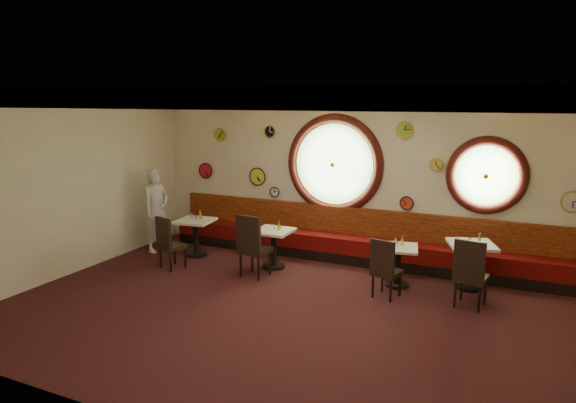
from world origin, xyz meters
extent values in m
cube|color=black|center=(0.00, 0.00, 0.00)|extent=(9.00, 6.00, 0.00)
cube|color=gold|center=(0.00, 0.00, 3.20)|extent=(9.00, 6.00, 0.02)
cube|color=beige|center=(0.00, 3.00, 1.60)|extent=(9.00, 0.02, 3.20)
cube|color=beige|center=(0.00, -3.00, 1.60)|extent=(9.00, 0.02, 3.20)
cube|color=beige|center=(-4.50, 0.00, 1.60)|extent=(0.02, 6.00, 3.20)
cube|color=#370E0A|center=(0.00, 2.95, 3.11)|extent=(9.00, 0.10, 0.18)
cube|color=#370E0A|center=(0.00, -2.95, 3.11)|extent=(9.00, 0.10, 0.18)
cube|color=#370E0A|center=(-4.45, 0.00, 3.11)|extent=(0.10, 6.00, 0.18)
cube|color=black|center=(0.00, 2.72, 0.10)|extent=(8.00, 0.55, 0.20)
cube|color=#560707|center=(0.00, 2.72, 0.35)|extent=(8.00, 0.55, 0.30)
cube|color=#5D0708|center=(0.00, 2.94, 0.75)|extent=(8.00, 0.10, 0.55)
cylinder|color=#7BAF69|center=(-0.60, 3.00, 1.85)|extent=(1.66, 0.02, 1.66)
torus|color=#370E0A|center=(-0.60, 2.98, 1.85)|extent=(1.98, 0.18, 1.98)
torus|color=gold|center=(-0.60, 2.95, 1.85)|extent=(1.61, 0.03, 1.61)
cylinder|color=#7BAF69|center=(2.20, 3.00, 1.80)|extent=(1.10, 0.02, 1.10)
torus|color=#370E0A|center=(2.20, 2.98, 1.80)|extent=(1.38, 0.18, 1.38)
torus|color=gold|center=(2.20, 2.95, 1.80)|extent=(1.09, 0.03, 1.09)
cylinder|color=gold|center=(-2.30, 2.96, 1.50)|extent=(0.36, 0.03, 0.36)
cylinder|color=white|center=(-1.90, 2.96, 1.20)|extent=(0.20, 0.03, 0.20)
cylinder|color=black|center=(-2.00, 2.96, 2.45)|extent=(0.24, 0.03, 0.24)
cylinder|color=#79AB22|center=(-3.20, 2.96, 2.35)|extent=(0.26, 0.03, 0.26)
cylinder|color=red|center=(-3.60, 2.96, 1.55)|extent=(0.32, 0.03, 0.32)
cylinder|color=#85B739|center=(0.75, 2.96, 2.55)|extent=(0.30, 0.03, 0.30)
cylinder|color=red|center=(0.85, 2.96, 1.20)|extent=(0.24, 0.03, 0.24)
cylinder|color=silver|center=(3.55, 2.96, 1.45)|extent=(0.34, 0.03, 0.34)
cylinder|color=gold|center=(1.35, 2.96, 1.95)|extent=(0.22, 0.03, 0.22)
cylinder|color=black|center=(-3.08, 1.76, 0.03)|extent=(0.43, 0.43, 0.06)
cylinder|color=black|center=(-3.08, 1.76, 0.37)|extent=(0.12, 0.12, 0.68)
cube|color=white|center=(-3.08, 1.76, 0.72)|extent=(0.76, 0.76, 0.05)
cylinder|color=black|center=(-1.33, 1.75, 0.03)|extent=(0.42, 0.42, 0.06)
cylinder|color=black|center=(-1.33, 1.75, 0.36)|extent=(0.11, 0.11, 0.66)
cube|color=white|center=(-1.33, 1.75, 0.71)|extent=(0.67, 0.67, 0.05)
cylinder|color=black|center=(0.99, 1.77, 0.03)|extent=(0.40, 0.40, 0.05)
cylinder|color=black|center=(0.99, 1.77, 0.34)|extent=(0.11, 0.11, 0.63)
cube|color=white|center=(0.99, 1.77, 0.67)|extent=(0.75, 0.75, 0.05)
cylinder|color=black|center=(2.10, 2.16, 0.03)|extent=(0.45, 0.45, 0.06)
cylinder|color=black|center=(2.10, 2.16, 0.39)|extent=(0.12, 0.12, 0.71)
cube|color=white|center=(2.10, 2.16, 0.76)|extent=(0.91, 0.91, 0.05)
cube|color=black|center=(-3.04, 0.96, 0.41)|extent=(0.52, 0.52, 0.07)
cube|color=black|center=(-3.09, 0.79, 0.72)|extent=(0.41, 0.17, 0.54)
cube|color=black|center=(-1.42, 1.20, 0.48)|extent=(0.51, 0.51, 0.08)
cube|color=black|center=(-1.43, 1.00, 0.83)|extent=(0.48, 0.10, 0.62)
cube|color=black|center=(0.95, 1.22, 0.41)|extent=(0.49, 0.49, 0.07)
cube|color=black|center=(0.91, 1.05, 0.71)|extent=(0.41, 0.15, 0.53)
cube|color=black|center=(2.20, 1.38, 0.45)|extent=(0.51, 0.51, 0.08)
cube|color=black|center=(2.17, 1.19, 0.79)|extent=(0.46, 0.13, 0.59)
cylinder|color=silver|center=(-3.18, 1.80, 0.80)|extent=(0.04, 0.04, 0.11)
cylinder|color=silver|center=(-1.35, 1.82, 0.78)|extent=(0.03, 0.03, 0.09)
cylinder|color=#BBBBC0|center=(0.92, 1.86, 0.75)|extent=(0.04, 0.04, 0.11)
cylinder|color=silver|center=(2.08, 2.19, 0.83)|extent=(0.03, 0.03, 0.09)
cylinder|color=silver|center=(-3.04, 1.74, 0.80)|extent=(0.04, 0.04, 0.11)
cylinder|color=#B8B7BC|center=(-1.26, 1.78, 0.78)|extent=(0.03, 0.03, 0.09)
cylinder|color=silver|center=(0.99, 1.70, 0.74)|extent=(0.03, 0.03, 0.10)
cylinder|color=silver|center=(2.07, 2.11, 0.84)|extent=(0.04, 0.04, 0.10)
cylinder|color=gold|center=(-3.01, 1.86, 0.83)|extent=(0.05, 0.05, 0.18)
cylinder|color=gold|center=(-1.22, 1.78, 0.82)|extent=(0.05, 0.05, 0.17)
cylinder|color=gold|center=(1.03, 1.85, 0.78)|extent=(0.05, 0.05, 0.17)
cylinder|color=gold|center=(2.22, 2.23, 0.87)|extent=(0.05, 0.05, 0.17)
imported|color=silver|center=(-4.00, 1.72, 0.86)|extent=(0.50, 0.68, 1.72)
camera|label=1|loc=(2.79, -6.47, 3.10)|focal=32.00mm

